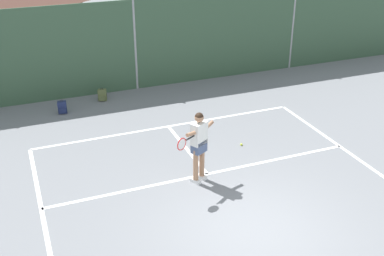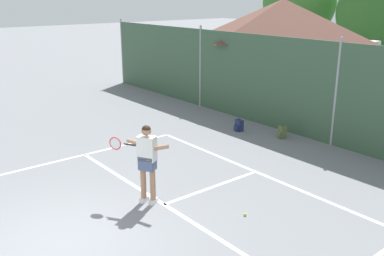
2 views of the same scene
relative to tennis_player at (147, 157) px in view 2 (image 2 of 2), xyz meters
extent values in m
plane|color=slate|center=(0.33, -2.26, -1.11)|extent=(120.00, 120.00, 0.00)
cube|color=white|center=(0.33, 3.24, -1.11)|extent=(8.20, 0.10, 0.01)
cube|color=white|center=(0.33, 0.22, -1.11)|extent=(8.20, 0.10, 0.01)
cube|color=white|center=(0.33, 1.70, -1.11)|extent=(0.10, 2.97, 0.01)
cube|color=#38563D|center=(0.33, 6.74, 0.51)|extent=(26.00, 0.05, 3.24)
cylinder|color=#99999E|center=(-12.67, 6.74, 0.58)|extent=(0.09, 0.09, 3.39)
cylinder|color=#99999E|center=(-6.17, 6.74, 0.58)|extent=(0.09, 0.09, 3.39)
cylinder|color=#99999E|center=(0.33, 6.74, 0.58)|extent=(0.09, 0.09, 3.39)
cube|color=beige|center=(-4.90, 10.34, 0.25)|extent=(6.46, 5.22, 2.71)
pyramid|color=brown|center=(-4.90, 10.34, 2.46)|extent=(6.97, 5.64, 1.71)
cylinder|color=brown|center=(-9.78, 17.74, -0.03)|extent=(0.36, 0.36, 2.16)
ellipsoid|color=#38752D|center=(-9.78, 17.74, 3.03)|extent=(4.65, 4.19, 4.65)
cylinder|color=brown|center=(-4.66, 17.74, -0.18)|extent=(0.36, 0.36, 1.85)
ellipsoid|color=#2D6628|center=(-4.66, 17.74, 2.56)|extent=(4.27, 3.84, 4.27)
cube|color=silver|center=(0.11, 0.07, -1.06)|extent=(0.23, 0.29, 0.10)
cube|color=silver|center=(-0.10, -0.05, -1.06)|extent=(0.23, 0.29, 0.10)
cylinder|color=#A37556|center=(0.11, 0.07, -0.60)|extent=(0.13, 0.13, 0.82)
cylinder|color=#A37556|center=(-0.10, -0.05, -0.60)|extent=(0.13, 0.13, 0.82)
cube|color=#47567A|center=(0.01, 0.01, -0.13)|extent=(0.43, 0.38, 0.32)
cube|color=silver|center=(0.01, 0.01, 0.21)|extent=(0.47, 0.40, 0.56)
sphere|color=#A37556|center=(0.01, 0.01, 0.62)|extent=(0.22, 0.22, 0.22)
sphere|color=black|center=(0.01, 0.01, 0.64)|extent=(0.21, 0.21, 0.21)
cylinder|color=#A37556|center=(-0.15, -0.11, 0.31)|extent=(0.53, 0.35, 0.17)
cylinder|color=#A37556|center=(0.26, 0.14, 0.26)|extent=(0.49, 0.32, 0.22)
cylinder|color=black|center=(-0.32, -0.23, 0.26)|extent=(0.28, 0.18, 0.04)
torus|color=red|center=(-0.60, -0.44, 0.26)|extent=(0.28, 0.17, 0.30)
cylinder|color=silver|center=(-0.60, -0.44, 0.26)|extent=(0.23, 0.13, 0.26)
sphere|color=#CCE033|center=(1.85, 1.29, -1.08)|extent=(0.07, 0.07, 0.07)
cube|color=navy|center=(-2.55, 5.49, -0.91)|extent=(0.30, 0.22, 0.40)
cube|color=navy|center=(-2.57, 5.37, -0.99)|extent=(0.23, 0.09, 0.18)
torus|color=black|center=(-2.55, 5.49, -0.69)|extent=(0.09, 0.03, 0.09)
cube|color=#566038|center=(-1.11, 6.07, -0.91)|extent=(0.33, 0.27, 0.40)
cube|color=#566038|center=(-1.15, 5.96, -0.99)|extent=(0.23, 0.14, 0.18)
torus|color=black|center=(-1.11, 6.07, -0.69)|extent=(0.09, 0.05, 0.09)
camera|label=1|loc=(-3.89, -9.35, 5.27)|focal=44.67mm
camera|label=2|loc=(7.57, -4.81, 3.46)|focal=40.06mm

